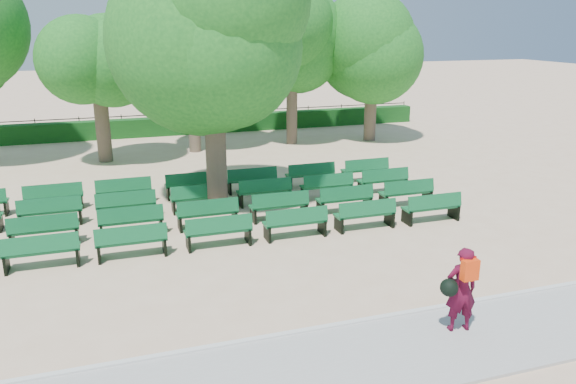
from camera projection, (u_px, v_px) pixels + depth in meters
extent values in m
plane|color=#D6B18E|center=(253.00, 221.00, 16.21)|extent=(120.00, 120.00, 0.00)
cube|color=#AAA9A6|center=(364.00, 360.00, 9.47)|extent=(30.00, 2.20, 0.06)
cube|color=silver|center=(338.00, 326.00, 10.51)|extent=(30.00, 0.12, 0.10)
cube|color=#134A16|center=(183.00, 125.00, 28.81)|extent=(26.00, 0.70, 0.90)
cube|color=#105F30|center=(202.00, 204.00, 16.34)|extent=(1.73, 0.59, 0.06)
cube|color=#105F30|center=(203.00, 199.00, 16.09)|extent=(1.70, 0.25, 0.40)
cylinder|color=brown|center=(216.00, 154.00, 16.58)|extent=(0.61, 0.61, 3.56)
ellipsoid|color=#217422|center=(212.00, 36.00, 15.60)|extent=(5.80, 5.80, 5.22)
imported|color=#4D0B22|center=(461.00, 289.00, 10.15)|extent=(0.64, 0.47, 1.62)
cube|color=#FF3E0D|center=(470.00, 270.00, 9.85)|extent=(0.30, 0.15, 0.38)
sphere|color=black|center=(449.00, 288.00, 9.98)|extent=(0.32, 0.32, 0.32)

